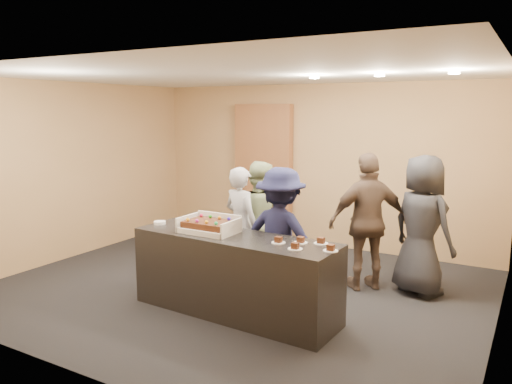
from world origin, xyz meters
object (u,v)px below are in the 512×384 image
sheet_cake (209,224)px  person_navy_man (281,237)px  storage_cabinet (263,172)px  person_sage_man (258,219)px  person_dark_suit (422,225)px  person_server_grey (241,225)px  cake_box (210,228)px  serving_counter (235,275)px  plate_stack (160,223)px  person_brown_extra (368,222)px

sheet_cake → person_navy_man: (0.66, 0.51, -0.18)m
person_navy_man → storage_cabinet: bearing=-57.2°
storage_cabinet → person_sage_man: (0.93, -1.81, -0.39)m
storage_cabinet → person_dark_suit: size_ratio=1.36×
person_sage_man → person_navy_man: size_ratio=0.98×
person_server_grey → cake_box: bearing=116.2°
serving_counter → person_navy_man: (0.32, 0.51, 0.36)m
serving_counter → person_sage_man: (-0.44, 1.29, 0.35)m
person_sage_man → person_navy_man: person_navy_man is taller
cake_box → person_sage_man: size_ratio=0.40×
cake_box → person_sage_man: (-0.09, 1.27, -0.15)m
storage_cabinet → sheet_cake: size_ratio=4.43×
cake_box → person_dark_suit: bearing=39.5°
storage_cabinet → person_navy_man: (1.68, -2.60, -0.37)m
cake_box → person_navy_man: bearing=36.7°
cake_box → sheet_cake: size_ratio=1.18×
storage_cabinet → person_dark_suit: 3.37m
serving_counter → person_sage_man: person_sage_man is taller
plate_stack → person_sage_man: size_ratio=0.09×
person_brown_extra → person_server_grey: bearing=-20.6°
person_server_grey → sheet_cake: bearing=115.9°
person_brown_extra → person_dark_suit: size_ratio=1.01×
person_server_grey → person_navy_man: (0.82, -0.45, 0.04)m
person_sage_man → person_brown_extra: person_brown_extra is taller
person_dark_suit → plate_stack: bearing=58.8°
person_server_grey → person_brown_extra: (1.55, 0.56, 0.11)m
serving_counter → sheet_cake: sheet_cake is taller
cake_box → person_dark_suit: person_dark_suit is taller
person_sage_man → person_brown_extra: 1.50m
person_sage_man → person_dark_suit: person_dark_suit is taller
person_server_grey → person_dark_suit: bearing=-145.7°
plate_stack → person_dark_suit: size_ratio=0.08×
serving_counter → person_dark_suit: bearing=48.3°
cake_box → person_sage_man: person_sage_man is taller
storage_cabinet → person_brown_extra: size_ratio=1.35×
serving_counter → person_server_grey: bearing=120.8°
sheet_cake → person_sage_man: bearing=94.2°
person_brown_extra → person_dark_suit: bearing=153.8°
storage_cabinet → person_navy_man: bearing=-57.1°
serving_counter → sheet_cake: size_ratio=4.47×
cake_box → person_sage_man: 1.28m
serving_counter → plate_stack: 1.19m
sheet_cake → person_server_grey: person_server_grey is taller
serving_counter → person_server_grey: 1.14m
sheet_cake → plate_stack: size_ratio=3.74×
person_server_grey → person_navy_man: size_ratio=0.95×
sheet_cake → person_brown_extra: (1.38, 1.52, -0.12)m
storage_cabinet → cake_box: storage_cabinet is taller
serving_counter → person_brown_extra: 1.89m
storage_cabinet → person_server_grey: bearing=-68.3°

